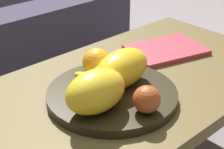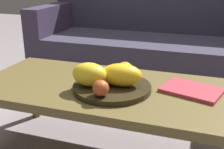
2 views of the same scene
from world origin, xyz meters
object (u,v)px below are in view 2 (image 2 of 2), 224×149
apple_front (101,88)px  coffee_table (112,95)px  orange_front (125,70)px  banana_bunch (111,76)px  melon_smaller_beside (121,75)px  couch (144,47)px  melon_large_front (90,75)px  fruit_bowl (112,88)px  magazine (192,90)px

apple_front → coffee_table: bearing=92.8°
orange_front → banana_bunch: 0.07m
melon_smaller_beside → banana_bunch: size_ratio=1.08×
apple_front → orange_front: bearing=81.1°
banana_bunch → melon_smaller_beside: bearing=-32.4°
couch → apple_front: 1.22m
melon_smaller_beside → apple_front: size_ratio=2.69×
melon_large_front → couch: bearing=90.2°
fruit_bowl → coffee_table: bearing=109.4°
orange_front → banana_bunch: orange_front is taller
coffee_table → orange_front: 0.13m
orange_front → apple_front: (-0.04, -0.23, -0.01)m
melon_large_front → orange_front: size_ratio=1.99×
melon_large_front → banana_bunch: size_ratio=0.94×
orange_front → banana_bunch: (-0.05, -0.05, -0.01)m
couch → melon_large_front: couch is taller
couch → magazine: size_ratio=6.80×
banana_bunch → couch: bearing=94.0°
melon_large_front → orange_front: 0.18m
apple_front → banana_bunch: (-0.02, 0.17, -0.01)m
melon_smaller_beside → orange_front: bearing=96.8°
couch → magazine: (0.44, -0.98, 0.08)m
orange_front → couch: bearing=97.2°
fruit_bowl → orange_front: bearing=72.7°
fruit_bowl → apple_front: size_ratio=5.13×
melon_large_front → apple_front: melon_large_front is taller
melon_smaller_beside → apple_front: 0.14m
coffee_table → apple_front: (0.01, -0.17, 0.10)m
fruit_bowl → orange_front: (0.03, 0.10, 0.05)m
magazine → orange_front: bearing=-163.7°
orange_front → apple_front: bearing=-98.9°
melon_smaller_beside → magazine: melon_smaller_beside is taller
fruit_bowl → magazine: size_ratio=1.41×
magazine → coffee_table: bearing=-154.1°
coffee_table → melon_large_front: size_ratio=7.92×
melon_smaller_beside → coffee_table: bearing=150.0°
apple_front → banana_bunch: bearing=95.7°
fruit_bowl → melon_large_front: melon_large_front is taller
melon_large_front → apple_front: size_ratio=2.35×
magazine → melon_smaller_beside: bearing=-146.8°
coffee_table → apple_front: bearing=-87.2°
fruit_bowl → banana_bunch: 0.06m
coffee_table → melon_large_front: bearing=-134.9°
fruit_bowl → couch: bearing=95.0°
fruit_bowl → banana_bunch: (-0.02, 0.05, 0.04)m
coffee_table → magazine: (0.36, 0.06, 0.05)m
coffee_table → banana_bunch: bearing=135.6°
apple_front → couch: bearing=94.2°
melon_large_front → melon_smaller_beside: 0.14m
fruit_bowl → banana_bunch: banana_bunch is taller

